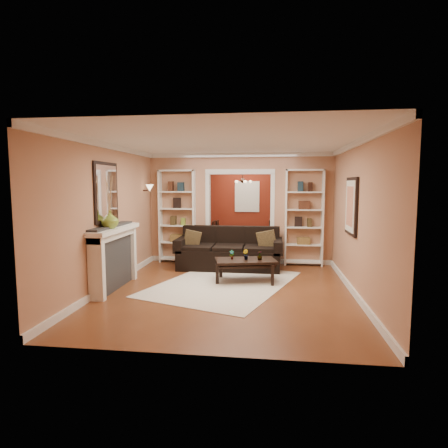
# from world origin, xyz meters

# --- Properties ---
(floor) EXTENTS (8.00, 8.00, 0.00)m
(floor) POSITION_xyz_m (0.00, 0.00, 0.00)
(floor) COLOR brown
(floor) RESTS_ON ground
(ceiling) EXTENTS (8.00, 8.00, 0.00)m
(ceiling) POSITION_xyz_m (0.00, 0.00, 2.70)
(ceiling) COLOR white
(ceiling) RESTS_ON ground
(wall_back) EXTENTS (8.00, 0.00, 8.00)m
(wall_back) POSITION_xyz_m (0.00, 4.00, 1.35)
(wall_back) COLOR tan
(wall_back) RESTS_ON ground
(wall_front) EXTENTS (8.00, 0.00, 8.00)m
(wall_front) POSITION_xyz_m (0.00, -4.00, 1.35)
(wall_front) COLOR tan
(wall_front) RESTS_ON ground
(wall_left) EXTENTS (0.00, 8.00, 8.00)m
(wall_left) POSITION_xyz_m (-2.25, 0.00, 1.35)
(wall_left) COLOR tan
(wall_left) RESTS_ON ground
(wall_right) EXTENTS (0.00, 8.00, 8.00)m
(wall_right) POSITION_xyz_m (2.25, 0.00, 1.35)
(wall_right) COLOR tan
(wall_right) RESTS_ON ground
(partition_wall) EXTENTS (4.50, 0.15, 2.70)m
(partition_wall) POSITION_xyz_m (0.00, 1.20, 1.35)
(partition_wall) COLOR tan
(partition_wall) RESTS_ON floor
(red_back_panel) EXTENTS (4.44, 0.04, 2.64)m
(red_back_panel) POSITION_xyz_m (0.00, 3.97, 1.32)
(red_back_panel) COLOR maroon
(red_back_panel) RESTS_ON floor
(dining_window) EXTENTS (0.78, 0.03, 0.98)m
(dining_window) POSITION_xyz_m (0.00, 3.93, 1.55)
(dining_window) COLOR #8CA5CC
(dining_window) RESTS_ON wall_back
(area_rug) EXTENTS (3.14, 3.69, 0.01)m
(area_rug) POSITION_xyz_m (-0.14, -0.91, 0.01)
(area_rug) COLOR silver
(area_rug) RESTS_ON floor
(sofa) EXTENTS (2.43, 1.05, 0.95)m
(sofa) POSITION_xyz_m (-0.18, 0.45, 0.47)
(sofa) COLOR black
(sofa) RESTS_ON floor
(pillow_left) EXTENTS (0.38, 0.16, 0.37)m
(pillow_left) POSITION_xyz_m (-1.04, 0.43, 0.65)
(pillow_left) COLOR brown
(pillow_left) RESTS_ON sofa
(pillow_right) EXTENTS (0.41, 0.14, 0.41)m
(pillow_right) POSITION_xyz_m (0.68, 0.43, 0.67)
(pillow_right) COLOR brown
(pillow_right) RESTS_ON sofa
(coffee_table) EXTENTS (1.30, 0.89, 0.45)m
(coffee_table) POSITION_xyz_m (0.28, -0.69, 0.23)
(coffee_table) COLOR black
(coffee_table) RESTS_ON floor
(plant_left) EXTENTS (0.11, 0.09, 0.18)m
(plant_left) POSITION_xyz_m (-0.00, -0.69, 0.54)
(plant_left) COLOR #336626
(plant_left) RESTS_ON coffee_table
(plant_center) EXTENTS (0.14, 0.14, 0.20)m
(plant_center) POSITION_xyz_m (0.28, -0.69, 0.55)
(plant_center) COLOR #336626
(plant_center) RESTS_ON coffee_table
(plant_right) EXTENTS (0.14, 0.14, 0.18)m
(plant_right) POSITION_xyz_m (0.55, -0.69, 0.54)
(plant_right) COLOR #336626
(plant_right) RESTS_ON coffee_table
(bookshelf_left) EXTENTS (0.90, 0.30, 2.30)m
(bookshelf_left) POSITION_xyz_m (-1.55, 1.03, 1.15)
(bookshelf_left) COLOR white
(bookshelf_left) RESTS_ON floor
(bookshelf_right) EXTENTS (0.90, 0.30, 2.30)m
(bookshelf_right) POSITION_xyz_m (1.55, 1.03, 1.15)
(bookshelf_right) COLOR white
(bookshelf_right) RESTS_ON floor
(fireplace) EXTENTS (0.32, 1.70, 1.16)m
(fireplace) POSITION_xyz_m (-2.09, -1.50, 0.58)
(fireplace) COLOR white
(fireplace) RESTS_ON floor
(vase) EXTENTS (0.36, 0.36, 0.32)m
(vase) POSITION_xyz_m (-2.09, -1.70, 1.32)
(vase) COLOR olive
(vase) RESTS_ON fireplace
(mirror) EXTENTS (0.03, 0.95, 1.10)m
(mirror) POSITION_xyz_m (-2.23, -1.50, 1.80)
(mirror) COLOR silver
(mirror) RESTS_ON wall_left
(wall_sconce) EXTENTS (0.18, 0.18, 0.22)m
(wall_sconce) POSITION_xyz_m (-2.15, 0.55, 1.83)
(wall_sconce) COLOR #FFE0A5
(wall_sconce) RESTS_ON wall_left
(framed_art) EXTENTS (0.04, 0.85, 1.05)m
(framed_art) POSITION_xyz_m (2.21, -1.00, 1.55)
(framed_art) COLOR black
(framed_art) RESTS_ON wall_right
(dining_table) EXTENTS (1.60, 0.89, 0.56)m
(dining_table) POSITION_xyz_m (-0.06, 2.80, 0.28)
(dining_table) COLOR black
(dining_table) RESTS_ON floor
(dining_chair_nw) EXTENTS (0.50, 0.50, 0.92)m
(dining_chair_nw) POSITION_xyz_m (-0.61, 2.50, 0.46)
(dining_chair_nw) COLOR black
(dining_chair_nw) RESTS_ON floor
(dining_chair_ne) EXTENTS (0.45, 0.45, 0.78)m
(dining_chair_ne) POSITION_xyz_m (0.49, 2.50, 0.39)
(dining_chair_ne) COLOR black
(dining_chair_ne) RESTS_ON floor
(dining_chair_sw) EXTENTS (0.56, 0.56, 0.88)m
(dining_chair_sw) POSITION_xyz_m (-0.61, 3.10, 0.44)
(dining_chair_sw) COLOR black
(dining_chair_sw) RESTS_ON floor
(dining_chair_se) EXTENTS (0.52, 0.52, 0.90)m
(dining_chair_se) POSITION_xyz_m (0.49, 3.10, 0.45)
(dining_chair_se) COLOR black
(dining_chair_se) RESTS_ON floor
(chandelier) EXTENTS (0.50, 0.50, 0.30)m
(chandelier) POSITION_xyz_m (0.00, 2.70, 2.02)
(chandelier) COLOR black
(chandelier) RESTS_ON ceiling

